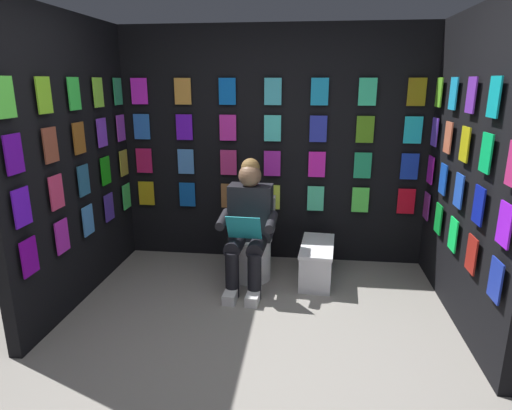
# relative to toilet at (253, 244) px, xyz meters

# --- Properties ---
(ground_plane) EXTENTS (30.00, 30.00, 0.00)m
(ground_plane) POSITION_rel_toilet_xyz_m (-0.15, 1.56, -0.33)
(ground_plane) COLOR gray
(display_wall_back) EXTENTS (3.23, 0.14, 2.41)m
(display_wall_back) POSITION_rel_toilet_xyz_m (-0.15, -0.53, 0.88)
(display_wall_back) COLOR black
(display_wall_back) RESTS_ON ground
(display_wall_left) EXTENTS (0.14, 2.04, 2.41)m
(display_wall_left) POSITION_rel_toilet_xyz_m (-1.76, 0.54, 0.88)
(display_wall_left) COLOR black
(display_wall_left) RESTS_ON ground
(display_wall_right) EXTENTS (0.14, 2.04, 2.41)m
(display_wall_right) POSITION_rel_toilet_xyz_m (1.47, 0.54, 0.88)
(display_wall_right) COLOR black
(display_wall_right) RESTS_ON ground
(toilet) EXTENTS (0.41, 0.56, 0.77)m
(toilet) POSITION_rel_toilet_xyz_m (0.00, 0.00, 0.00)
(toilet) COLOR white
(toilet) RESTS_ON ground
(person_reading) EXTENTS (0.54, 0.69, 1.19)m
(person_reading) POSITION_rel_toilet_xyz_m (0.01, 0.23, 0.27)
(person_reading) COLOR black
(person_reading) RESTS_ON ground
(comic_longbox_near) EXTENTS (0.35, 0.70, 0.37)m
(comic_longbox_near) POSITION_rel_toilet_xyz_m (-0.63, 0.05, -0.14)
(comic_longbox_near) COLOR silver
(comic_longbox_near) RESTS_ON ground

